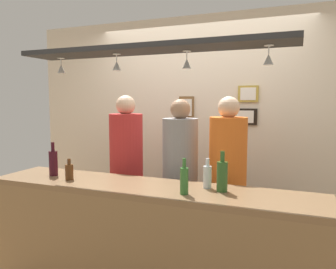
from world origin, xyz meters
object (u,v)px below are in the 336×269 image
at_px(person_left_red_shirt, 126,160).
at_px(bottle_beer_green_import, 184,180).
at_px(picture_frame_crest, 186,107).
at_px(bottle_wine_dark_red, 53,162).
at_px(picture_frame_lower_pair, 243,117).
at_px(person_middle_grey_shirt, 180,167).
at_px(bottle_champagne_green, 222,176).
at_px(picture_frame_upper_small, 248,94).
at_px(bottle_soda_clear, 207,176).
at_px(bottle_beer_brown_stubby, 69,171).
at_px(person_right_orange_shirt, 228,169).

relative_size(person_left_red_shirt, bottle_beer_green_import, 6.45).
bearing_deg(person_left_red_shirt, bottle_beer_green_import, -40.43).
xyz_separation_m(bottle_beer_green_import, picture_frame_crest, (-0.50, 1.52, 0.48)).
xyz_separation_m(bottle_wine_dark_red, picture_frame_lower_pair, (1.44, 1.40, 0.37)).
relative_size(person_left_red_shirt, person_middle_grey_shirt, 1.02).
distance_m(person_left_red_shirt, picture_frame_lower_pair, 1.37).
bearing_deg(bottle_champagne_green, picture_frame_upper_small, 90.78).
distance_m(bottle_champagne_green, picture_frame_upper_small, 1.49).
bearing_deg(bottle_soda_clear, picture_frame_lower_pair, 87.40).
xyz_separation_m(bottle_beer_brown_stubby, picture_frame_lower_pair, (1.21, 1.47, 0.42)).
bearing_deg(person_right_orange_shirt, picture_frame_crest, 130.57).
relative_size(person_middle_grey_shirt, picture_frame_upper_small, 7.44).
bearing_deg(picture_frame_crest, person_right_orange_shirt, -49.43).
bearing_deg(bottle_wine_dark_red, picture_frame_upper_small, 43.14).
height_order(person_middle_grey_shirt, bottle_wine_dark_red, person_middle_grey_shirt).
xyz_separation_m(bottle_soda_clear, picture_frame_lower_pair, (0.06, 1.30, 0.40)).
distance_m(picture_frame_crest, picture_frame_upper_small, 0.73).
relative_size(bottle_beer_brown_stubby, bottle_beer_green_import, 0.69).
bearing_deg(bottle_beer_brown_stubby, picture_frame_upper_small, 49.50).
distance_m(person_left_red_shirt, picture_frame_upper_small, 1.51).
height_order(person_left_red_shirt, picture_frame_lower_pair, person_left_red_shirt).
xyz_separation_m(person_right_orange_shirt, bottle_beer_brown_stubby, (-1.20, -0.71, 0.03)).
relative_size(bottle_wine_dark_red, picture_frame_crest, 1.15).
bearing_deg(bottle_beer_brown_stubby, bottle_beer_green_import, -2.52).
bearing_deg(picture_frame_crest, bottle_champagne_green, -61.54).
height_order(bottle_champagne_green, picture_frame_crest, picture_frame_crest).
relative_size(bottle_beer_brown_stubby, bottle_soda_clear, 0.78).
relative_size(person_middle_grey_shirt, person_right_orange_shirt, 0.99).
xyz_separation_m(bottle_beer_brown_stubby, bottle_soda_clear, (1.15, 0.17, 0.02)).
bearing_deg(bottle_beer_brown_stubby, picture_frame_lower_pair, 50.58).
relative_size(bottle_champagne_green, picture_frame_upper_small, 1.36).
bearing_deg(person_right_orange_shirt, picture_frame_lower_pair, 89.13).
xyz_separation_m(person_middle_grey_shirt, person_right_orange_shirt, (0.46, 0.00, 0.02)).
distance_m(bottle_champagne_green, picture_frame_crest, 1.60).
xyz_separation_m(person_left_red_shirt, bottle_champagne_green, (1.12, -0.58, 0.06)).
bearing_deg(person_middle_grey_shirt, person_right_orange_shirt, 0.00).
height_order(person_left_red_shirt, picture_frame_upper_small, picture_frame_upper_small).
relative_size(bottle_champagne_green, bottle_wine_dark_red, 1.00).
bearing_deg(person_right_orange_shirt, bottle_champagne_green, -82.50).
relative_size(person_middle_grey_shirt, picture_frame_lower_pair, 5.46).
bearing_deg(picture_frame_crest, bottle_soda_clear, -64.98).
height_order(bottle_champagne_green, bottle_soda_clear, bottle_champagne_green).
bearing_deg(picture_frame_lower_pair, bottle_beer_green_import, -96.41).
height_order(person_middle_grey_shirt, bottle_soda_clear, person_middle_grey_shirt).
distance_m(person_left_red_shirt, bottle_beer_green_import, 1.17).
bearing_deg(bottle_beer_green_import, bottle_beer_brown_stubby, 177.48).
distance_m(person_middle_grey_shirt, bottle_beer_green_import, 0.82).
bearing_deg(picture_frame_upper_small, person_middle_grey_shirt, -124.12).
distance_m(person_left_red_shirt, person_middle_grey_shirt, 0.59).
bearing_deg(bottle_wine_dark_red, picture_frame_lower_pair, 44.06).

